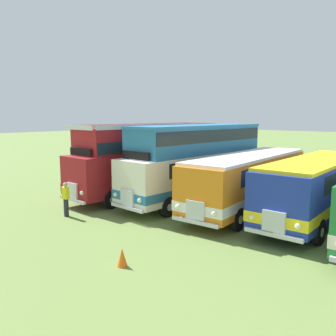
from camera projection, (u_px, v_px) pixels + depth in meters
The scene contains 6 objects.
bus_first_in_row at pixel (152, 157), 22.72m from camera, with size 3.20×11.74×4.52m.
bus_second_in_row at pixel (197, 159), 20.74m from camera, with size 3.15×10.71×4.49m.
bus_third_in_row at pixel (249, 178), 18.75m from camera, with size 2.95×10.50×2.99m.
bus_fourth_in_row at pixel (317, 185), 16.85m from camera, with size 2.66×9.91×2.99m.
cone_far_end at pixel (122, 257), 11.83m from camera, with size 0.36×0.36×0.63m, color orange.
marshal_person at pixel (66, 199), 17.64m from camera, with size 0.36×0.24×1.73m.
Camera 1 is at (1.78, -16.86, 5.03)m, focal length 37.69 mm.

